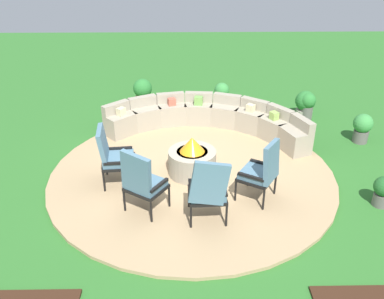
% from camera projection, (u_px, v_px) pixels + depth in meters
% --- Properties ---
extents(ground_plane, '(24.00, 24.00, 0.00)m').
position_uv_depth(ground_plane, '(192.00, 176.00, 7.81)').
color(ground_plane, '#2D6B28').
extents(patio_circle, '(5.29, 5.29, 0.06)m').
position_uv_depth(patio_circle, '(192.00, 174.00, 7.80)').
color(patio_circle, tan).
rests_on(patio_circle, ground_plane).
extents(fire_pit, '(0.88, 0.88, 0.74)m').
position_uv_depth(fire_pit, '(192.00, 159.00, 7.65)').
color(fire_pit, '#9E937F').
rests_on(fire_pit, patio_circle).
extents(curved_stone_bench, '(4.36, 2.04, 0.70)m').
position_uv_depth(curved_stone_bench, '(209.00, 119.00, 9.24)').
color(curved_stone_bench, '#9E937F').
rests_on(curved_stone_bench, patio_circle).
extents(lounge_chair_front_left, '(0.65, 0.65, 1.07)m').
position_uv_depth(lounge_chair_front_left, '(113.00, 155.00, 7.25)').
color(lounge_chair_front_left, black).
rests_on(lounge_chair_front_left, patio_circle).
extents(lounge_chair_front_right, '(0.77, 0.76, 1.14)m').
position_uv_depth(lounge_chair_front_right, '(142.00, 181.00, 6.47)').
color(lounge_chair_front_right, black).
rests_on(lounge_chair_front_right, patio_circle).
extents(lounge_chair_back_left, '(0.63, 0.61, 1.15)m').
position_uv_depth(lounge_chair_back_left, '(208.00, 189.00, 6.28)').
color(lounge_chair_back_left, black).
rests_on(lounge_chair_back_left, patio_circle).
extents(lounge_chair_back_right, '(0.75, 0.77, 1.10)m').
position_uv_depth(lounge_chair_back_right, '(262.00, 170.00, 6.79)').
color(lounge_chair_back_right, black).
rests_on(lounge_chair_back_right, patio_circle).
extents(potted_plant_0, '(0.49, 0.49, 0.67)m').
position_uv_depth(potted_plant_0, '(305.00, 104.00, 10.01)').
color(potted_plant_0, '#A89E8E').
rests_on(potted_plant_0, ground_plane).
extents(potted_plant_1, '(0.34, 0.34, 0.54)m').
position_uv_depth(potted_plant_1, '(383.00, 190.00, 6.85)').
color(potted_plant_1, '#605B56').
rests_on(potted_plant_1, ground_plane).
extents(potted_plant_2, '(0.38, 0.38, 0.61)m').
position_uv_depth(potted_plant_2, '(222.00, 93.00, 10.71)').
color(potted_plant_2, '#605B56').
rests_on(potted_plant_2, ground_plane).
extents(potted_plant_3, '(0.37, 0.37, 0.67)m').
position_uv_depth(potted_plant_3, '(308.00, 104.00, 9.92)').
color(potted_plant_3, '#605B56').
rests_on(potted_plant_3, ground_plane).
extents(potted_plant_4, '(0.49, 0.49, 0.68)m').
position_uv_depth(potted_plant_4, '(143.00, 91.00, 10.80)').
color(potted_plant_4, brown).
rests_on(potted_plant_4, ground_plane).
extents(potted_plant_5, '(0.41, 0.41, 0.65)m').
position_uv_depth(potted_plant_5, '(362.00, 127.00, 8.87)').
color(potted_plant_5, '#605B56').
rests_on(potted_plant_5, ground_plane).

